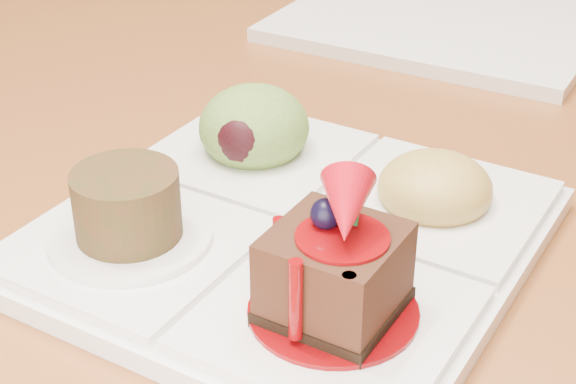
% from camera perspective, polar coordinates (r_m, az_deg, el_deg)
% --- Properties ---
extents(dining_table, '(1.00, 1.80, 0.75)m').
position_cam_1_polar(dining_table, '(0.95, -0.12, 9.32)').
color(dining_table, brown).
rests_on(dining_table, ground).
extents(sampler_plate, '(0.29, 0.29, 0.10)m').
position_cam_1_polar(sampler_plate, '(0.48, 0.02, -1.38)').
color(sampler_plate, white).
rests_on(sampler_plate, dining_table).
extents(second_plate, '(0.32, 0.32, 0.01)m').
position_cam_1_polar(second_plate, '(0.83, 10.51, 11.17)').
color(second_plate, white).
rests_on(second_plate, dining_table).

